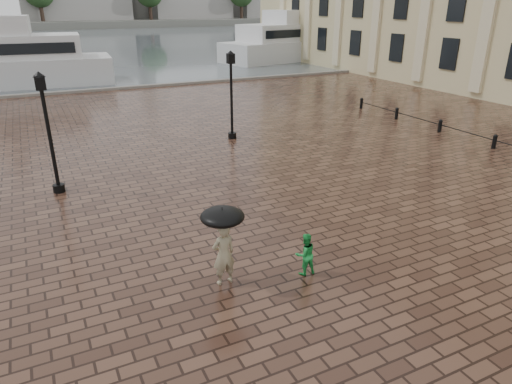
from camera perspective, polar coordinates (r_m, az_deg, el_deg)
ground at (r=12.20m, az=10.56°, el=-11.43°), size 300.00×300.00×0.00m
harbour_water at (r=100.38m, az=-23.53°, el=16.97°), size 240.00×240.00×0.00m
quay_edge at (r=41.01m, az=-17.27°, el=12.12°), size 80.00×0.60×0.30m
far_shore at (r=168.17m, az=-25.37°, el=18.60°), size 300.00×60.00×2.00m
bollard_row at (r=25.75m, az=27.67°, el=5.70°), size 0.22×21.22×0.73m
street_lamps at (r=23.74m, az=-22.79°, el=10.11°), size 15.44×12.44×4.40m
adult_pedestrian at (r=11.70m, az=-4.08°, el=-7.79°), size 0.64×0.44×1.69m
child_pedestrian at (r=12.26m, az=6.17°, el=-7.72°), size 0.60×0.48×1.18m
ferry_far at (r=63.07m, az=6.52°, el=18.53°), size 25.48×11.36×8.13m
umbrella at (r=11.20m, az=-4.23°, el=-3.09°), size 1.10×1.10×1.14m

